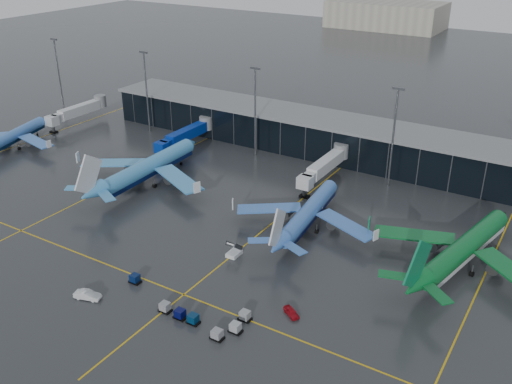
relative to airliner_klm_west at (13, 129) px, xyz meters
The scene contains 13 objects.
ground 81.77m from the airliner_klm_west, 12.68° to the right, with size 600.00×600.00×0.00m, color #282B2D.
terminal_pier 90.99m from the airliner_klm_west, 28.99° to the left, with size 142.00×17.00×10.70m.
jet_bridges 51.17m from the airliner_klm_west, 29.36° to the left, with size 94.00×27.50×7.20m.
flood_masts 90.85m from the airliner_klm_west, 20.78° to the left, with size 203.00×0.50×25.50m.
taxi_lines 90.06m from the airliner_klm_west, ahead, with size 220.00×120.00×0.02m.
airliner_klm_west is the anchor object (origin of this frame).
airliner_arkefly 51.55m from the airliner_klm_west, ahead, with size 39.82×45.35×13.94m, color #4195D6, non-canonical shape.
airliner_klm_near 97.23m from the airliner_klm_west, ahead, with size 33.82×38.52×11.84m, color #3D71CB, non-canonical shape.
airliner_aer_lingus 130.04m from the airliner_klm_west, ahead, with size 37.91×43.18×13.27m, color #0B622A, non-canonical shape.
baggage_carts 102.26m from the airliner_klm_west, 21.26° to the right, with size 26.01×7.96×1.70m.
mobile_airstair 91.56m from the airliner_klm_west, 10.66° to the right, with size 2.26×3.24×3.45m.
service_van_red 112.59m from the airliner_klm_west, 14.36° to the right, with size 1.50×3.73×1.27m, color #AA0D18.
service_van_white 87.16m from the airliner_klm_west, 29.51° to the right, with size 1.71×4.90×1.61m, color silver.
Camera 1 is at (65.80, -80.55, 60.98)m, focal length 40.00 mm.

